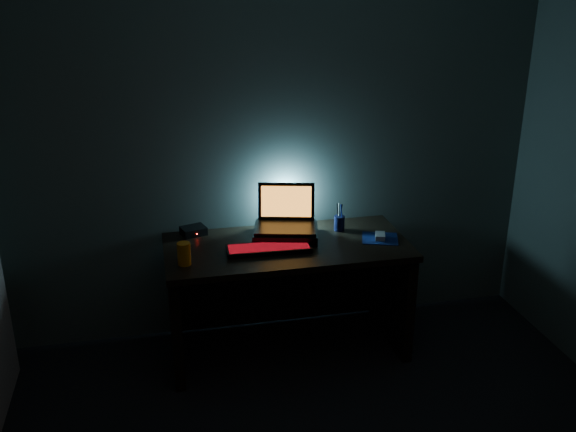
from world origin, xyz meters
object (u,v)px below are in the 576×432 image
object	(u,v)px
router	(193,231)
pen_cup	(339,223)
keyboard	(269,249)
juice_glass	(184,254)
mouse	(380,236)
laptop	(286,217)

from	to	relation	value
router	pen_cup	bearing A→B (deg)	-24.71
pen_cup	router	size ratio (longest dim) A/B	0.55
keyboard	router	xyz separation A→B (m)	(-0.42, 0.36, 0.01)
pen_cup	juice_glass	world-z (taller)	juice_glass
mouse	router	xyz separation A→B (m)	(-1.14, 0.32, 0.01)
pen_cup	router	distance (m)	0.94
mouse	pen_cup	bearing A→B (deg)	155.90
laptop	juice_glass	distance (m)	0.73
laptop	mouse	distance (m)	0.61
laptop	pen_cup	bearing A→B (deg)	13.47
laptop	router	xyz separation A→B (m)	(-0.58, 0.13, -0.10)
mouse	juice_glass	xyz separation A→B (m)	(-1.23, -0.12, 0.05)
keyboard	mouse	world-z (taller)	mouse
laptop	mouse	bearing A→B (deg)	-5.19
mouse	router	bearing A→B (deg)	-177.39
juice_glass	router	world-z (taller)	juice_glass
router	mouse	bearing A→B (deg)	-32.56
laptop	mouse	xyz separation A→B (m)	(0.56, -0.20, -0.10)
keyboard	router	distance (m)	0.55
keyboard	router	bearing A→B (deg)	141.85
laptop	mouse	world-z (taller)	laptop
keyboard	router	world-z (taller)	router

